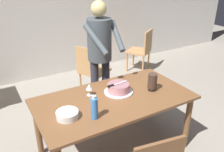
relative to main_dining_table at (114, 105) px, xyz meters
The scene contains 12 objects.
ground_plane 0.65m from the main_dining_table, ahead, with size 14.00×14.00×0.00m, color gray.
back_wall 2.75m from the main_dining_table, 90.00° to the left, with size 10.00×0.12×2.70m, color silver.
main_dining_table is the anchor object (origin of this frame).
cake_on_platter 0.20m from the main_dining_table, 38.32° to the left, with size 0.34×0.34×0.11m.
cake_knife 0.23m from the main_dining_table, 64.91° to the left, with size 0.27×0.04×0.02m.
plate_stack 0.62m from the main_dining_table, 169.91° to the right, with size 0.22×0.22×0.07m.
wine_glass_near 0.35m from the main_dining_table, 138.01° to the left, with size 0.08×0.08×0.14m.
water_bottle 0.49m from the main_dining_table, 146.09° to the right, with size 0.07×0.07×0.25m.
hurricane_lamp 0.53m from the main_dining_table, ahead, with size 0.11×0.11×0.21m.
person_cutting_cake 0.82m from the main_dining_table, 75.03° to the left, with size 0.47×0.56×1.72m.
background_chair_0 2.60m from the main_dining_table, 46.17° to the left, with size 0.61×0.61×0.90m.
background_chair_1 1.49m from the main_dining_table, 74.36° to the left, with size 0.60×0.60×0.90m.
Camera 1 is at (-1.20, -2.01, 2.10)m, focal length 38.35 mm.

